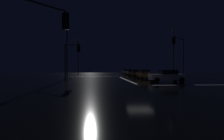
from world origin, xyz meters
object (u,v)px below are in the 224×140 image
at_px(sedan_black, 136,73).
at_px(sedan_silver, 126,72).
at_px(traffic_signal_sw, 25,26).
at_px(streetlamp_left_far, 78,55).
at_px(streetlamp_left_near, 67,50).
at_px(traffic_signal_ne, 180,50).
at_px(streetlamp_right_near, 173,50).
at_px(sedan_white_crossing, 167,76).
at_px(traffic_signal_nw, 71,55).
at_px(sedan_blue, 128,72).
at_px(sedan_red, 131,72).
at_px(sedan_orange, 144,74).

xyz_separation_m(sedan_black, sedan_silver, (0.51, 17.96, 0.00)).
relative_size(traffic_signal_sw, streetlamp_left_far, 0.58).
xyz_separation_m(sedan_silver, streetlamp_left_far, (-14.15, -5.38, 4.73)).
bearing_deg(streetlamp_left_near, traffic_signal_ne, -19.31).
height_order(traffic_signal_sw, streetlamp_right_near, streetlamp_right_near).
distance_m(traffic_signal_ne, streetlamp_left_far, 28.89).
bearing_deg(streetlamp_right_near, streetlamp_left_far, 141.50).
bearing_deg(sedan_white_crossing, streetlamp_left_far, 118.44).
bearing_deg(sedan_silver, traffic_signal_nw, -114.15).
relative_size(traffic_signal_ne, streetlamp_left_far, 0.69).
bearing_deg(traffic_signal_ne, streetlamp_left_far, 129.16).
height_order(sedan_blue, streetlamp_left_near, streetlamp_left_near).
bearing_deg(sedan_blue, sedan_black, -90.85).
distance_m(sedan_white_crossing, traffic_signal_ne, 6.86).
height_order(sedan_red, sedan_silver, same).
height_order(traffic_signal_ne, streetlamp_left_far, streetlamp_left_far).
relative_size(sedan_black, traffic_signal_nw, 0.79).
xyz_separation_m(traffic_signal_nw, streetlamp_right_near, (18.36, 6.26, 1.59)).
xyz_separation_m(traffic_signal_ne, streetlamp_left_far, (-18.23, 22.39, 0.96)).
relative_size(sedan_red, traffic_signal_nw, 0.79).
xyz_separation_m(sedan_blue, streetlamp_right_near, (6.30, -15.17, 4.56)).
height_order(traffic_signal_nw, streetlamp_right_near, streetlamp_right_near).
relative_size(sedan_blue, traffic_signal_ne, 0.65).
bearing_deg(sedan_white_crossing, sedan_silver, 90.57).
bearing_deg(sedan_white_crossing, traffic_signal_ne, 48.94).
bearing_deg(sedan_red, streetlamp_left_far, 155.01).
distance_m(sedan_silver, traffic_signal_nw, 30.43).
distance_m(sedan_red, sedan_blue, 5.54).
distance_m(sedan_silver, streetlamp_right_near, 22.66).
bearing_deg(traffic_signal_ne, sedan_red, 105.96).
relative_size(sedan_white_crossing, traffic_signal_sw, 0.77).
bearing_deg(sedan_black, sedan_red, 89.96).
relative_size(sedan_black, sedan_white_crossing, 1.00).
bearing_deg(streetlamp_right_near, sedan_blue, 112.54).
bearing_deg(sedan_black, sedan_orange, -90.39).
height_order(sedan_blue, sedan_white_crossing, same).
xyz_separation_m(sedan_orange, sedan_white_crossing, (0.87, -7.70, 0.00)).
relative_size(sedan_black, streetlamp_right_near, 0.46).
distance_m(traffic_signal_ne, streetlamp_left_near, 19.33).
distance_m(traffic_signal_ne, traffic_signal_nw, 16.49).
relative_size(sedan_orange, sedan_black, 1.00).
relative_size(sedan_orange, streetlamp_left_near, 0.48).
bearing_deg(streetlamp_right_near, sedan_white_crossing, -117.82).
distance_m(sedan_black, traffic_signal_ne, 11.46).
bearing_deg(sedan_black, traffic_signal_nw, -140.85).
xyz_separation_m(sedan_black, traffic_signal_ne, (4.59, -9.80, 3.77)).
bearing_deg(traffic_signal_sw, streetlamp_left_far, 93.16).
relative_size(sedan_black, streetlamp_left_far, 0.45).
relative_size(sedan_silver, streetlamp_left_far, 0.45).
height_order(sedan_black, sedan_red, same).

